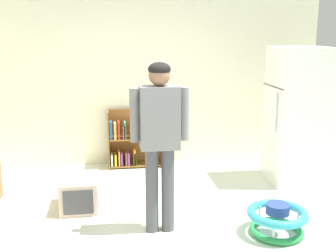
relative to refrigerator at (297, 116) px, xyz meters
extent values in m
plane|color=silver|center=(-1.87, -1.23, -0.89)|extent=(12.00, 12.00, 0.00)
cube|color=#E7E6C5|center=(-1.87, 1.10, 0.46)|extent=(5.20, 0.06, 2.70)
cube|color=white|center=(0.00, 0.00, 0.00)|extent=(0.70, 0.68, 1.78)
cylinder|color=silver|center=(-0.36, -0.17, 0.09)|extent=(0.02, 0.02, 0.50)
cube|color=#333333|center=(-0.35, 0.00, 0.39)|extent=(0.01, 0.67, 0.01)
cube|color=brown|center=(-2.46, 0.88, -0.47)|extent=(0.02, 0.28, 0.85)
cube|color=brown|center=(-1.68, 0.88, -0.47)|extent=(0.02, 0.28, 0.85)
cube|color=brown|center=(-2.07, 1.01, -0.47)|extent=(0.80, 0.02, 0.85)
cube|color=brown|center=(-2.07, 0.88, -0.86)|extent=(0.76, 0.24, 0.02)
cube|color=brown|center=(-2.07, 0.88, -0.46)|extent=(0.76, 0.24, 0.02)
cube|color=silver|center=(-2.42, 0.86, -0.76)|extent=(0.03, 0.17, 0.17)
cube|color=#2258A5|center=(-2.42, 0.86, -0.32)|extent=(0.03, 0.17, 0.26)
cube|color=gold|center=(-2.37, 0.86, -0.77)|extent=(0.03, 0.17, 0.17)
cube|color=gold|center=(-2.37, 0.86, -0.33)|extent=(0.03, 0.17, 0.24)
cube|color=gold|center=(-2.32, 0.86, -0.74)|extent=(0.02, 0.17, 0.22)
cube|color=#B43028|center=(-2.31, 0.86, -0.32)|extent=(0.03, 0.17, 0.26)
cube|color=purple|center=(-2.28, 0.86, -0.75)|extent=(0.03, 0.17, 0.19)
cube|color=#7E5C4A|center=(-2.24, 0.86, -0.34)|extent=(0.03, 0.17, 0.20)
cube|color=brown|center=(-2.22, 0.86, -0.75)|extent=(0.02, 0.17, 0.20)
cube|color=#32824F|center=(-2.22, 0.86, -0.32)|extent=(0.03, 0.17, 0.25)
cube|color=#893B8E|center=(-2.18, 0.86, -0.76)|extent=(0.03, 0.17, 0.19)
cube|color=silver|center=(-2.12, 0.86, -0.32)|extent=(0.03, 0.17, 0.24)
cube|color=orange|center=(-2.09, 0.86, -0.73)|extent=(0.03, 0.17, 0.24)
cube|color=#AF301A|center=(-2.14, 0.86, -0.36)|extent=(0.02, 0.17, 0.17)
cube|color=#278040|center=(-2.09, 0.86, -0.76)|extent=(0.03, 0.17, 0.18)
cube|color=#413934|center=(-2.00, 0.86, -0.35)|extent=(0.03, 0.17, 0.19)
cylinder|color=#4D4E54|center=(-2.05, -1.19, -0.46)|extent=(0.13, 0.13, 0.87)
cylinder|color=#4D4E54|center=(-1.89, -1.19, -0.46)|extent=(0.13, 0.13, 0.87)
cube|color=slate|center=(-1.97, -1.19, 0.28)|extent=(0.38, 0.22, 0.61)
cylinder|color=slate|center=(-2.21, -1.19, 0.31)|extent=(0.09, 0.09, 0.52)
cylinder|color=slate|center=(-1.73, -1.19, 0.31)|extent=(0.09, 0.09, 0.52)
sphere|color=#97684E|center=(-1.97, -1.19, 0.69)|extent=(0.20, 0.20, 0.20)
ellipsoid|color=black|center=(-1.97, -1.19, 0.75)|extent=(0.21, 0.21, 0.13)
torus|color=#279149|center=(-0.83, -1.44, -0.86)|extent=(0.54, 0.54, 0.07)
torus|color=#31A3BE|center=(-0.83, -1.44, -0.67)|extent=(0.60, 0.60, 0.08)
cylinder|color=navy|center=(-0.83, -1.44, -0.62)|extent=(0.23, 0.23, 0.10)
cylinder|color=silver|center=(-0.60, -1.44, -0.76)|extent=(0.02, 0.02, 0.18)
cylinder|color=silver|center=(-0.94, -1.25, -0.76)|extent=(0.02, 0.02, 0.18)
cylinder|color=silver|center=(-0.94, -1.63, -0.76)|extent=(0.02, 0.02, 0.18)
cube|color=beige|center=(-2.80, -0.51, -0.71)|extent=(0.42, 0.54, 0.36)
cube|color=#424247|center=(-2.80, -0.79, -0.71)|extent=(0.32, 0.01, 0.27)
camera|label=1|loc=(-2.44, -5.11, 1.12)|focal=45.02mm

